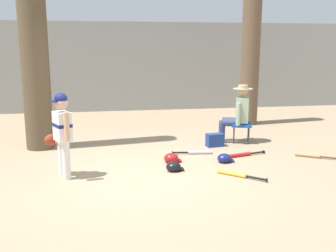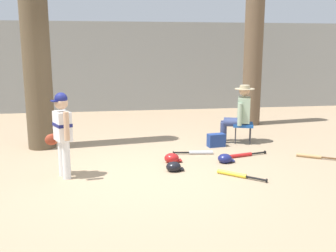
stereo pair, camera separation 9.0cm
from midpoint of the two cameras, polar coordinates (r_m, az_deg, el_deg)
The scene contains 15 objects.
ground_plane at distance 6.04m, azimuth -4.43°, elevation -7.36°, with size 60.00×60.00×0.00m, color #9E8466.
concrete_back_wall at distance 12.16m, azimuth -7.35°, elevation 8.67°, with size 18.00×0.36×2.71m, color gray.
tree_near_player at distance 7.84m, azimuth -19.87°, elevation 15.66°, with size 0.74×0.74×5.93m.
tree_behind_spectator at distance 10.03m, azimuth 11.91°, elevation 11.85°, with size 0.77×0.77×4.88m.
young_ballplayer at distance 5.98m, azimuth -15.89°, elevation -0.56°, with size 0.47×0.55×1.31m.
folding_stool at distance 8.14m, azimuth 10.51°, elevation 0.12°, with size 0.51×0.51×0.41m.
seated_spectator at distance 8.09m, azimuth 9.89°, elevation 2.06°, with size 0.68×0.53×1.20m.
handbag_beside_stool at distance 7.77m, azimuth 6.62°, elevation -2.08°, with size 0.34×0.18×0.26m, color navy.
bat_yellow_trainer at distance 6.07m, azimuth 9.55°, elevation -7.05°, with size 0.64×0.59×0.07m.
bat_wood_tan at distance 7.43m, azimuth 20.05°, elevation -4.14°, with size 0.64×0.44×0.07m.
bat_red_barrel at distance 7.17m, azimuth 10.57°, elevation -4.18°, with size 0.78×0.25×0.07m.
bat_aluminum_silver at distance 7.21m, azimuth 3.94°, elevation -3.91°, with size 0.75×0.16×0.07m.
batting_helmet_navy at distance 6.74m, azimuth 7.96°, elevation -4.76°, with size 0.29×0.22×0.17m.
batting_helmet_red at distance 6.68m, azimuth 0.11°, elevation -4.78°, with size 0.30×0.23×0.17m.
batting_helmet_black at distance 6.22m, azimuth 0.42°, elevation -6.06°, with size 0.29×0.22×0.17m.
Camera 1 is at (-0.54, -5.68, 1.96)m, focal length 41.20 mm.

